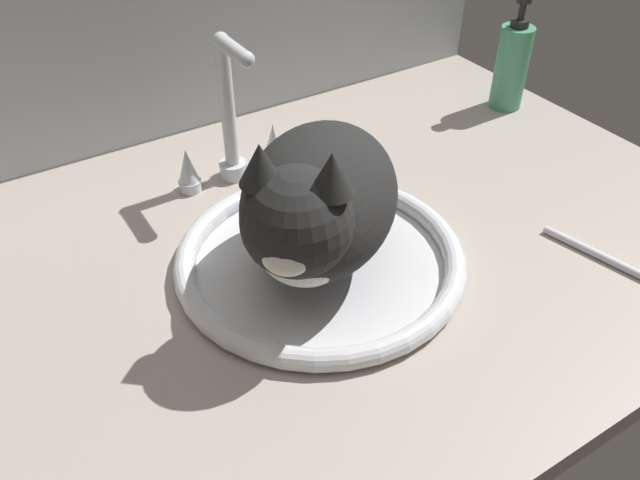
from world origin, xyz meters
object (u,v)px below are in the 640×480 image
sink_basin (320,259)px  toothbrush (617,263)px  faucet (231,129)px  cat (315,204)px  soap_pump_bottle (512,65)px

sink_basin → toothbrush: size_ratio=1.91×
sink_basin → faucet: (0.00, 23.04, 6.97)cm
faucet → toothbrush: bearing=-54.3°
toothbrush → faucet: bearing=125.7°
faucet → sink_basin: bearing=-90.0°
cat → soap_pump_bottle: bearing=21.9°
faucet → cat: 24.80cm
faucet → soap_pump_bottle: size_ratio=1.13×
sink_basin → faucet: bearing=90.0°
sink_basin → soap_pump_bottle: soap_pump_bottle is taller
soap_pump_bottle → faucet: bearing=175.2°
sink_basin → cat: cat is taller
faucet → toothbrush: faucet is taller
toothbrush → sink_basin: bearing=147.5°
cat → soap_pump_bottle: cat is taller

